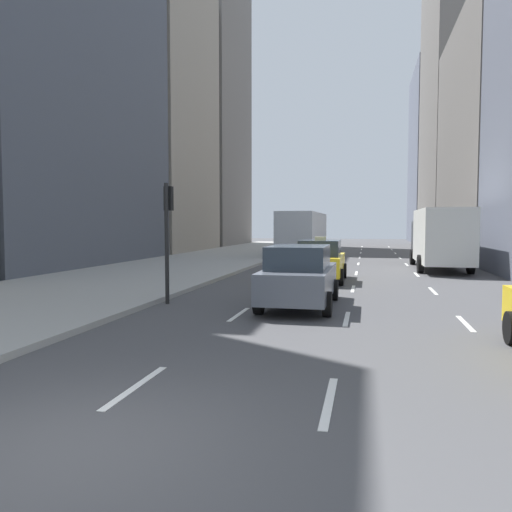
# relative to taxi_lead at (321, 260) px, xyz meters

# --- Properties ---
(ground_plane) EXTENTS (160.00, 160.00, 0.00)m
(ground_plane) POSITION_rel_taxi_lead_xyz_m (-1.20, -16.25, -0.88)
(ground_plane) COLOR #474749
(sidewalk_left) EXTENTS (8.00, 66.00, 0.15)m
(sidewalk_left) POSITION_rel_taxi_lead_xyz_m (-8.20, 10.75, -0.81)
(sidewalk_left) COLOR #9E9E99
(sidewalk_left) RESTS_ON ground
(lane_markings) EXTENTS (5.72, 56.00, 0.01)m
(lane_markings) POSITION_rel_taxi_lead_xyz_m (1.40, 6.75, -0.87)
(lane_markings) COLOR white
(lane_markings) RESTS_ON ground
(building_row_left) EXTENTS (6.00, 57.97, 36.38)m
(building_row_left) POSITION_rel_taxi_lead_xyz_m (-15.20, 12.96, 13.05)
(building_row_left) COLOR gray
(building_row_left) RESTS_ON ground
(building_row_right) EXTENTS (6.00, 75.71, 34.11)m
(building_row_right) POSITION_rel_taxi_lead_xyz_m (10.80, 23.68, 11.59)
(building_row_right) COLOR slate
(building_row_right) RESTS_ON ground
(taxi_lead) EXTENTS (2.02, 4.40, 1.87)m
(taxi_lead) POSITION_rel_taxi_lead_xyz_m (0.00, 0.00, 0.00)
(taxi_lead) COLOR yellow
(taxi_lead) RESTS_ON ground
(sedan_black_near) EXTENTS (2.02, 4.66, 1.78)m
(sedan_black_near) POSITION_rel_taxi_lead_xyz_m (0.00, -6.71, 0.02)
(sedan_black_near) COLOR #565B66
(sedan_black_near) RESTS_ON ground
(city_bus) EXTENTS (2.80, 11.61, 3.25)m
(city_bus) POSITION_rel_taxi_lead_xyz_m (-2.81, 16.87, 0.91)
(city_bus) COLOR #B7BCC1
(city_bus) RESTS_ON ground
(box_truck) EXTENTS (2.58, 8.40, 3.15)m
(box_truck) POSITION_rel_taxi_lead_xyz_m (5.60, 6.74, 0.83)
(box_truck) COLOR #262628
(box_truck) RESTS_ON ground
(traffic_light_pole) EXTENTS (0.24, 0.42, 3.60)m
(traffic_light_pole) POSITION_rel_taxi_lead_xyz_m (-3.95, -6.86, 1.53)
(traffic_light_pole) COLOR black
(traffic_light_pole) RESTS_ON ground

